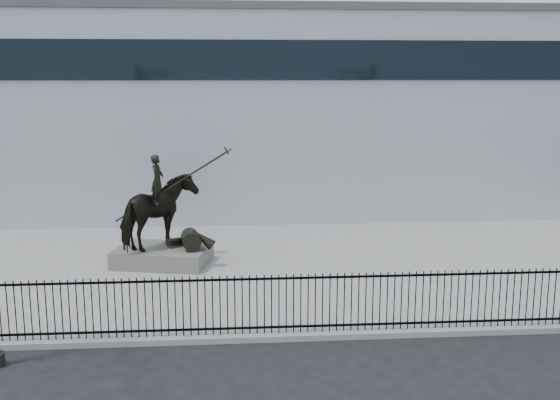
{
  "coord_description": "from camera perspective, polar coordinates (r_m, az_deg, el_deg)",
  "views": [
    {
      "loc": [
        -1.73,
        -13.99,
        6.44
      ],
      "look_at": [
        -0.16,
        6.0,
        2.58
      ],
      "focal_mm": 42.0,
      "sensor_mm": 36.0,
      "label": 1
    }
  ],
  "objects": [
    {
      "name": "plaza",
      "position": [
        22.0,
        0.22,
        -5.92
      ],
      "size": [
        30.0,
        12.0,
        0.15
      ],
      "primitive_type": "cube",
      "color": "gray",
      "rests_on": "ground"
    },
    {
      "name": "picket_fence",
      "position": [
        16.3,
        1.89,
        -8.96
      ],
      "size": [
        22.1,
        0.1,
        1.5
      ],
      "color": "black",
      "rests_on": "plaza"
    },
    {
      "name": "ground",
      "position": [
        15.5,
        2.4,
        -13.67
      ],
      "size": [
        120.0,
        120.0,
        0.0
      ],
      "primitive_type": "plane",
      "color": "black",
      "rests_on": "ground"
    },
    {
      "name": "building",
      "position": [
        34.09,
        -1.58,
        7.64
      ],
      "size": [
        44.0,
        14.0,
        9.0
      ],
      "primitive_type": "cube",
      "color": "#B1B8C1",
      "rests_on": "ground"
    },
    {
      "name": "statue_plinth",
      "position": [
        22.45,
        -10.18,
        -4.8
      ],
      "size": [
        3.4,
        2.68,
        0.57
      ],
      "primitive_type": "cube",
      "rotation": [
        0.0,
        0.0,
        -0.22
      ],
      "color": "#615F58",
      "rests_on": "plaza"
    },
    {
      "name": "equestrian_statue",
      "position": [
        22.08,
        -10.16,
        -1.12
      ],
      "size": [
        3.8,
        2.78,
        3.29
      ],
      "rotation": [
        0.0,
        0.0,
        -0.22
      ],
      "color": "black",
      "rests_on": "statue_plinth"
    }
  ]
}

